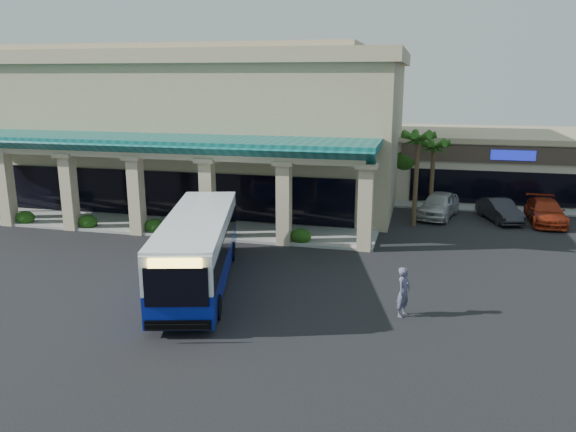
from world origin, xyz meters
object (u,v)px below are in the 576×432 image
(pedestrian, at_px, (404,292))
(car_white, at_px, (500,210))
(car_red, at_px, (545,212))
(transit_bus, at_px, (198,251))
(car_silver, at_px, (439,205))

(pedestrian, bearing_deg, car_white, 5.05)
(car_white, distance_m, car_red, 2.80)
(car_white, relative_size, car_red, 0.84)
(transit_bus, relative_size, car_silver, 2.31)
(pedestrian, distance_m, car_red, 18.87)
(transit_bus, xyz_separation_m, car_white, (14.61, 15.54, -0.89))
(car_white, bearing_deg, transit_bus, -151.85)
(car_red, bearing_deg, car_white, -177.48)
(pedestrian, bearing_deg, car_red, -2.95)
(pedestrian, relative_size, car_red, 0.39)
(car_silver, distance_m, car_red, 6.66)
(transit_bus, relative_size, car_white, 2.66)
(pedestrian, bearing_deg, car_silver, 17.61)
(car_silver, bearing_deg, pedestrian, -81.01)
(transit_bus, relative_size, pedestrian, 5.76)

